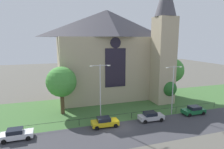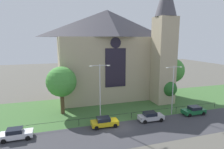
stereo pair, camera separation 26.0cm
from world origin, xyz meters
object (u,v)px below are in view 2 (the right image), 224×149
Objects in this scene: parked_car_green at (194,110)px; parked_car_silver at (151,116)px; tree_right_near at (169,89)px; streetlamp_near at (100,87)px; tree_left_near at (61,82)px; tree_right_far at (172,71)px; parked_car_white at (16,134)px; parked_car_yellow at (104,122)px; streetlamp_far at (173,84)px; church_building at (111,53)px.

parked_car_silver is at bearing 1.94° from parked_car_green.
streetlamp_near reaches higher than tree_right_near.
tree_left_near is at bearing 152.94° from parked_car_silver.
parked_car_green is at bearing -102.92° from tree_right_far.
tree_right_near is at bearing 12.65° from parked_car_white.
parked_car_yellow is (-19.30, -10.66, -5.56)m from tree_right_far.
tree_right_near is 1.16× the size of parked_car_green.
streetlamp_far is 7.24m from parked_car_silver.
tree_right_far reaches higher than parked_car_silver.
church_building is 2.82× the size of tree_right_far.
streetlamp_far reaches higher than tree_left_near.
tree_left_near is at bearing -17.60° from parked_car_green.
tree_left_near is 0.90× the size of streetlamp_near.
streetlamp_near is 17.98m from parked_car_green.
tree_right_far is at bearing 46.22° from parked_car_silver.
parked_car_green is at bearing -54.98° from church_building.
parked_car_green is (22.68, -7.71, -5.20)m from tree_left_near.
tree_right_far is 2.17× the size of parked_car_yellow.
parked_car_yellow is (-13.15, -1.37, -4.83)m from streetlamp_far.
streetlamp_near is at bearing -162.64° from tree_right_near.
streetlamp_near is (-6.27, -14.06, -4.26)m from church_building.
tree_left_near is 21.90m from tree_right_near.
church_building is at bearing -53.81° from parked_car_green.
tree_right_far is 2.19× the size of parked_car_white.
streetlamp_far is (7.17, -14.06, -4.69)m from church_building.
church_building is 6.09× the size of parked_car_silver.
streetlamp_far is 14.08m from parked_car_yellow.
church_building is 18.40m from parked_car_silver.
parked_car_silver is (13.83, -7.82, -5.20)m from tree_left_near.
parked_car_white is 29.35m from parked_car_green.
parked_car_green is at bearing 1.29° from parked_car_yellow.
parked_car_white is at bearing -177.79° from parked_car_silver.
streetlamp_near is 2.28× the size of parked_car_green.
streetlamp_near is at bearing 180.00° from streetlamp_far.
church_building is 14.80m from tree_left_near.
tree_right_far is 12.32m from parked_car_green.
tree_right_near is at bearing -80.32° from parked_car_green.
tree_right_far is 1.06× the size of tree_left_near.
streetlamp_near reaches higher than parked_car_green.
parked_car_silver is (-5.16, -1.55, -4.83)m from streetlamp_far.
parked_car_silver is 1.01× the size of parked_car_green.
streetlamp_near is 9.94m from parked_car_silver.
streetlamp_far is at bearing 19.11° from parked_car_silver.
parked_car_silver is (-11.30, -10.83, -5.56)m from tree_right_far.
tree_right_far is 22.73m from parked_car_yellow.
parked_car_yellow is (0.29, -1.37, -5.27)m from streetlamp_near.
tree_left_near is 8.38m from streetlamp_near.
streetlamp_far is (18.99, -6.28, -0.37)m from tree_left_near.
church_building reaches higher than parked_car_yellow.
church_building is 5.30× the size of tree_right_near.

